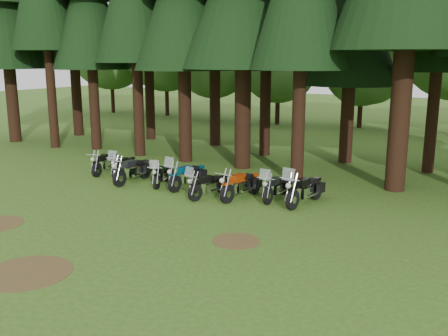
# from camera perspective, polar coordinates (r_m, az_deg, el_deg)

# --- Properties ---
(ground) EXTENTS (120.00, 120.00, 0.00)m
(ground) POSITION_cam_1_polar(r_m,az_deg,el_deg) (16.84, -13.15, -5.98)
(ground) COLOR #305717
(ground) RESTS_ON ground
(decid_0) EXTENTS (8.00, 7.78, 10.00)m
(decid_0) POSITION_cam_1_polar(r_m,az_deg,el_deg) (49.57, -12.72, 12.96)
(decid_0) COLOR black
(decid_0) RESTS_ON ground
(decid_1) EXTENTS (7.91, 7.69, 9.88)m
(decid_1) POSITION_cam_1_polar(r_m,az_deg,el_deg) (46.12, -6.48, 13.15)
(decid_1) COLOR black
(decid_1) RESTS_ON ground
(decid_2) EXTENTS (6.72, 6.53, 8.40)m
(decid_2) POSITION_cam_1_polar(r_m,az_deg,el_deg) (42.26, -0.99, 12.10)
(decid_2) COLOR black
(decid_2) RESTS_ON ground
(decid_3) EXTENTS (6.12, 5.95, 7.65)m
(decid_3) POSITION_cam_1_polar(r_m,az_deg,el_deg) (40.00, 6.50, 11.37)
(decid_3) COLOR black
(decid_3) RESTS_ON ground
(decid_4) EXTENTS (5.93, 5.76, 7.41)m
(decid_4) POSITION_cam_1_polar(r_m,az_deg,el_deg) (39.14, 15.85, 10.76)
(decid_4) COLOR black
(decid_4) RESTS_ON ground
(dirt_patch_1) EXTENTS (1.40, 1.40, 0.01)m
(dirt_patch_1) POSITION_cam_1_polar(r_m,az_deg,el_deg) (14.73, 1.40, -8.32)
(dirt_patch_1) COLOR #4C3D1E
(dirt_patch_1) RESTS_ON ground
(dirt_patch_2) EXTENTS (2.20, 2.20, 0.01)m
(dirt_patch_2) POSITION_cam_1_polar(r_m,az_deg,el_deg) (13.61, -21.54, -11.05)
(dirt_patch_2) COLOR #4C3D1E
(dirt_patch_2) RESTS_ON ground
(motorcycle_0) EXTENTS (0.54, 2.20, 0.90)m
(motorcycle_0) POSITION_cam_1_polar(r_m,az_deg,el_deg) (23.68, -13.34, 0.50)
(motorcycle_0) COLOR black
(motorcycle_0) RESTS_ON ground
(motorcycle_1) EXTENTS (0.72, 2.14, 1.35)m
(motorcycle_1) POSITION_cam_1_polar(r_m,az_deg,el_deg) (22.91, -11.33, 0.18)
(motorcycle_1) COLOR black
(motorcycle_1) RESTS_ON ground
(motorcycle_2) EXTENTS (0.33, 2.40, 0.98)m
(motorcycle_2) POSITION_cam_1_polar(r_m,az_deg,el_deg) (21.71, -10.40, -0.33)
(motorcycle_2) COLOR black
(motorcycle_2) RESTS_ON ground
(motorcycle_3) EXTENTS (0.86, 1.97, 1.26)m
(motorcycle_3) POSITION_cam_1_polar(r_m,az_deg,el_deg) (21.07, -7.12, -0.82)
(motorcycle_3) COLOR black
(motorcycle_3) RESTS_ON ground
(motorcycle_4) EXTENTS (0.57, 2.37, 1.48)m
(motorcycle_4) POSITION_cam_1_polar(r_m,az_deg,el_deg) (20.43, -4.18, -0.97)
(motorcycle_4) COLOR black
(motorcycle_4) RESTS_ON ground
(motorcycle_5) EXTENTS (0.81, 2.14, 1.35)m
(motorcycle_5) POSITION_cam_1_polar(r_m,az_deg,el_deg) (19.07, -1.71, -2.05)
(motorcycle_5) COLOR black
(motorcycle_5) RESTS_ON ground
(motorcycle_6) EXTENTS (0.57, 2.37, 0.97)m
(motorcycle_6) POSITION_cam_1_polar(r_m,az_deg,el_deg) (18.92, 1.98, -2.04)
(motorcycle_6) COLOR black
(motorcycle_6) RESTS_ON ground
(motorcycle_7) EXTENTS (0.41, 2.17, 1.37)m
(motorcycle_7) POSITION_cam_1_polar(r_m,az_deg,el_deg) (18.87, 6.01, -2.26)
(motorcycle_7) COLOR black
(motorcycle_7) RESTS_ON ground
(motorcycle_8) EXTENTS (0.71, 2.48, 1.56)m
(motorcycle_8) POSITION_cam_1_polar(r_m,az_deg,el_deg) (18.37, 9.20, -2.56)
(motorcycle_8) COLOR black
(motorcycle_8) RESTS_ON ground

